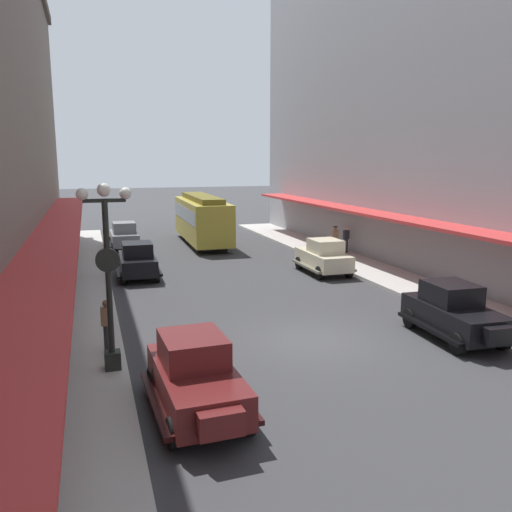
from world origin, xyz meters
TOP-DOWN VIEW (x-y plane):
  - ground_plane at (0.00, 0.00)m, footprint 200.00×200.00m
  - sidewalk_left at (-7.50, 0.00)m, footprint 3.00×60.00m
  - sidewalk_right at (7.50, 0.00)m, footprint 3.00×60.00m
  - parked_car_0 at (4.65, -1.20)m, footprint 2.31×4.32m
  - parked_car_1 at (-4.63, -3.80)m, footprint 2.26×4.30m
  - parked_car_2 at (4.83, 9.43)m, footprint 2.17×4.27m
  - parked_car_3 at (-4.65, 20.49)m, footprint 2.17×4.27m
  - parked_car_4 at (-4.60, 11.33)m, footprint 2.20×4.28m
  - streetcar at (0.79, 20.97)m, footprint 2.75×9.66m
  - lamp_post_with_clock at (-6.40, -0.85)m, footprint 1.42×0.44m
  - fire_hydrant at (6.35, 2.51)m, footprint 0.24×0.24m
  - pedestrian_0 at (8.51, 13.99)m, footprint 0.36×0.24m
  - pedestrian_1 at (-7.99, 9.65)m, footprint 0.36×0.28m
  - pedestrian_2 at (-8.25, 7.91)m, footprint 0.36×0.24m
  - pedestrian_4 at (-6.47, 0.53)m, footprint 0.36×0.24m
  - pedestrian_5 at (7.83, 14.15)m, footprint 0.36×0.28m

SIDE VIEW (x-z plane):
  - ground_plane at x=0.00m, z-range 0.00..0.00m
  - sidewalk_left at x=-7.50m, z-range 0.00..0.15m
  - sidewalk_right at x=7.50m, z-range 0.00..0.15m
  - fire_hydrant at x=6.35m, z-range 0.15..0.97m
  - parked_car_0 at x=4.65m, z-range 0.02..1.86m
  - parked_car_1 at x=-4.63m, z-range 0.02..1.86m
  - parked_car_2 at x=4.83m, z-range 0.02..1.86m
  - parked_car_3 at x=-4.65m, z-range 0.02..1.86m
  - parked_car_4 at x=-4.60m, z-range 0.02..1.86m
  - pedestrian_0 at x=8.51m, z-range 0.17..1.81m
  - pedestrian_2 at x=-8.25m, z-range 0.17..1.81m
  - pedestrian_4 at x=-6.47m, z-range 0.17..1.81m
  - pedestrian_1 at x=-7.99m, z-range 0.18..1.85m
  - pedestrian_5 at x=7.83m, z-range 0.18..1.85m
  - streetcar at x=0.79m, z-range 0.17..3.63m
  - lamp_post_with_clock at x=-6.40m, z-range 0.41..5.57m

